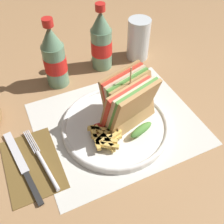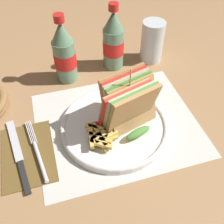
% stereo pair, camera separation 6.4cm
% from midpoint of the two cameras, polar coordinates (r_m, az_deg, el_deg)
% --- Properties ---
extents(ground_plane, '(4.00, 4.00, 0.00)m').
position_cam_midpoint_polar(ground_plane, '(0.66, 5.67, -4.44)').
color(ground_plane, '#9E754C').
extents(placemat, '(0.40, 0.33, 0.00)m').
position_cam_midpoint_polar(placemat, '(0.67, 3.77, -2.70)').
color(placemat, silver).
rests_on(placemat, ground_plane).
extents(plate_main, '(0.27, 0.27, 0.02)m').
position_cam_midpoint_polar(plate_main, '(0.65, 3.32, -3.17)').
color(plate_main, white).
rests_on(plate_main, ground_plane).
extents(club_sandwich, '(0.15, 0.13, 0.16)m').
position_cam_midpoint_polar(club_sandwich, '(0.61, 6.70, 1.52)').
color(club_sandwich, tan).
rests_on(club_sandwich, plate_main).
extents(fries_pile, '(0.07, 0.09, 0.02)m').
position_cam_midpoint_polar(fries_pile, '(0.61, 0.56, -5.37)').
color(fries_pile, '#E0B756').
rests_on(fries_pile, plate_main).
extents(ketchup_blob, '(0.04, 0.03, 0.01)m').
position_cam_midpoint_polar(ketchup_blob, '(0.63, -0.47, -3.34)').
color(ketchup_blob, maroon).
rests_on(ketchup_blob, plate_main).
extents(napkin, '(0.12, 0.18, 0.00)m').
position_cam_midpoint_polar(napkin, '(0.63, -15.13, -8.73)').
color(napkin, brown).
rests_on(napkin, ground_plane).
extents(fork, '(0.04, 0.19, 0.01)m').
position_cam_midpoint_polar(fork, '(0.62, -12.91, -9.28)').
color(fork, silver).
rests_on(fork, napkin).
extents(knife, '(0.05, 0.22, 0.00)m').
position_cam_midpoint_polar(knife, '(0.63, -17.00, -9.08)').
color(knife, black).
rests_on(knife, napkin).
extents(coke_bottle_near, '(0.06, 0.06, 0.20)m').
position_cam_midpoint_polar(coke_bottle_near, '(0.76, -7.90, 12.35)').
color(coke_bottle_near, slate).
rests_on(coke_bottle_near, ground_plane).
extents(coke_bottle_far, '(0.06, 0.06, 0.20)m').
position_cam_midpoint_polar(coke_bottle_far, '(0.80, 2.66, 15.00)').
color(coke_bottle_far, slate).
rests_on(coke_bottle_far, ground_plane).
extents(glass_near, '(0.07, 0.07, 0.13)m').
position_cam_midpoint_polar(glass_near, '(0.86, 10.84, 14.21)').
color(glass_near, silver).
rests_on(glass_near, ground_plane).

